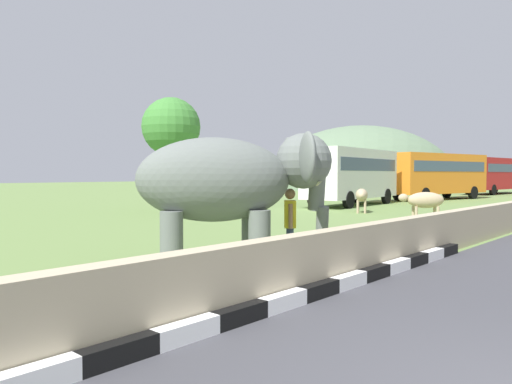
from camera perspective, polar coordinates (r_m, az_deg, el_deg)
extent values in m
cube|color=white|center=(5.05, -25.12, -19.50)|extent=(0.90, 0.20, 0.24)
cube|color=black|center=(5.43, -15.89, -17.79)|extent=(0.90, 0.20, 0.24)
cube|color=white|center=(5.93, -8.21, -16.00)|extent=(0.90, 0.20, 0.24)
cube|color=black|center=(6.52, -1.92, -14.30)|extent=(0.90, 0.20, 0.24)
cube|color=white|center=(7.17, 3.21, -12.78)|extent=(0.90, 0.20, 0.24)
cube|color=black|center=(7.87, 7.40, -11.44)|extent=(0.90, 0.20, 0.24)
cube|color=white|center=(8.61, 10.86, -10.28)|extent=(0.90, 0.20, 0.24)
cube|color=black|center=(9.37, 13.75, -9.28)|extent=(0.90, 0.20, 0.24)
cube|color=white|center=(10.16, 16.18, -8.41)|extent=(0.90, 0.20, 0.24)
cube|color=black|center=(10.96, 18.25, -7.66)|extent=(0.90, 0.20, 0.24)
cube|color=white|center=(11.78, 20.03, -7.00)|extent=(0.90, 0.20, 0.24)
cube|color=black|center=(12.61, 21.57, -6.43)|extent=(0.90, 0.20, 0.24)
cube|color=tan|center=(8.04, 6.04, -8.37)|extent=(28.00, 0.36, 1.00)
cylinder|color=slate|center=(10.42, -0.49, -5.23)|extent=(0.44, 0.44, 1.26)
cylinder|color=slate|center=(9.54, 0.41, -5.91)|extent=(0.44, 0.44, 1.26)
cylinder|color=slate|center=(10.28, -9.92, -5.37)|extent=(0.44, 0.44, 1.26)
cylinder|color=slate|center=(9.38, -9.91, -6.08)|extent=(0.44, 0.44, 1.26)
ellipsoid|color=slate|center=(9.78, -4.97, 1.47)|extent=(3.43, 3.17, 1.70)
sphere|color=slate|center=(10.12, 5.64, 3.65)|extent=(1.16, 1.16, 1.16)
ellipsoid|color=#D84C8C|center=(10.21, 7.21, 4.48)|extent=(0.68, 0.73, 0.44)
ellipsoid|color=slate|center=(10.84, 3.78, 3.82)|extent=(0.74, 0.86, 1.00)
ellipsoid|color=slate|center=(9.33, 6.08, 4.09)|extent=(0.74, 0.86, 1.00)
cylinder|color=slate|center=(10.20, 7.20, 0.55)|extent=(0.58, 0.61, 1.00)
cylinder|color=slate|center=(10.29, 7.79, -3.91)|extent=(0.42, 0.43, 0.82)
cone|color=beige|center=(10.45, 6.44, 1.13)|extent=(0.46, 0.53, 0.22)
cone|color=beige|center=(9.92, 7.36, 1.08)|extent=(0.46, 0.53, 0.22)
cylinder|color=navy|center=(10.57, 3.99, -6.33)|extent=(0.15, 0.15, 0.82)
cylinder|color=navy|center=(10.37, 4.04, -6.49)|extent=(0.15, 0.15, 0.82)
cube|color=yellow|center=(10.39, 4.03, -2.59)|extent=(0.46, 0.44, 0.58)
cylinder|color=#9E7251|center=(10.65, 3.96, -2.63)|extent=(0.15, 0.15, 0.52)
cylinder|color=#9E7251|center=(10.13, 4.09, -2.87)|extent=(0.18, 0.17, 0.53)
sphere|color=#9E7251|center=(10.36, 4.03, -0.22)|extent=(0.23, 0.23, 0.23)
cube|color=silver|center=(30.99, 11.21, 2.15)|extent=(8.83, 3.24, 3.00)
cube|color=#3F5160|center=(30.99, 11.22, 3.15)|extent=(8.15, 3.22, 0.76)
cylinder|color=black|center=(34.01, 11.48, -0.38)|extent=(1.02, 0.39, 1.00)
cylinder|color=black|center=(33.09, 15.08, -0.48)|extent=(1.02, 0.39, 1.00)
cylinder|color=black|center=(29.12, 6.78, -0.77)|extent=(1.02, 0.39, 1.00)
cylinder|color=black|center=(28.03, 10.84, -0.90)|extent=(1.02, 0.39, 1.00)
cube|color=orange|center=(39.78, 20.50, 2.04)|extent=(10.16, 4.53, 3.00)
cube|color=#3F5160|center=(39.78, 20.51, 2.82)|extent=(9.40, 4.41, 0.76)
cylinder|color=black|center=(43.07, 21.53, 0.03)|extent=(1.04, 0.51, 1.00)
cylinder|color=black|center=(41.87, 24.18, -0.06)|extent=(1.04, 0.51, 1.00)
cylinder|color=black|center=(37.92, 16.37, -0.17)|extent=(1.04, 0.51, 1.00)
cylinder|color=black|center=(36.56, 19.22, -0.29)|extent=(1.04, 0.51, 1.00)
cube|color=#B21E1E|center=(53.16, 26.24, 1.95)|extent=(9.85, 3.52, 3.00)
cube|color=#3F5160|center=(53.16, 26.25, 2.53)|extent=(9.09, 3.47, 0.76)
cylinder|color=black|center=(56.47, 26.30, 0.42)|extent=(1.03, 0.41, 1.00)
cylinder|color=black|center=(50.79, 23.71, 0.29)|extent=(1.03, 0.41, 1.00)
cylinder|color=black|center=(49.88, 26.11, 0.23)|extent=(1.03, 0.41, 1.00)
cylinder|color=tan|center=(25.64, 11.93, -1.58)|extent=(0.12, 0.12, 0.65)
cylinder|color=tan|center=(25.64, 12.73, -1.59)|extent=(0.12, 0.12, 0.65)
cylinder|color=tan|center=(24.75, 11.89, -1.72)|extent=(0.12, 0.12, 0.65)
cylinder|color=tan|center=(24.74, 12.72, -1.72)|extent=(0.12, 0.12, 0.65)
ellipsoid|color=tan|center=(25.16, 12.33, -0.35)|extent=(1.60, 1.25, 0.66)
ellipsoid|color=tan|center=(26.09, 12.35, -0.05)|extent=(0.48, 0.42, 0.32)
cylinder|color=tan|center=(20.75, 18.35, -2.51)|extent=(0.12, 0.12, 0.65)
cylinder|color=tan|center=(21.08, 18.01, -2.44)|extent=(0.12, 0.12, 0.65)
cylinder|color=tan|center=(21.07, 20.65, -2.47)|extent=(0.12, 0.12, 0.65)
cylinder|color=tan|center=(21.41, 20.27, -2.40)|extent=(0.12, 0.12, 0.65)
ellipsoid|color=tan|center=(21.04, 19.35, -0.90)|extent=(1.47, 1.50, 0.66)
ellipsoid|color=tan|center=(20.71, 16.95, -0.64)|extent=(0.46, 0.47, 0.32)
cylinder|color=brown|center=(25.34, -9.92, 1.69)|extent=(0.36, 0.36, 3.57)
sphere|color=#3D7E33|center=(25.45, -9.96, 7.57)|extent=(3.01, 3.01, 3.01)
ellipsoid|color=#61795B|center=(68.35, 12.41, 0.43)|extent=(30.73, 24.59, 17.11)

